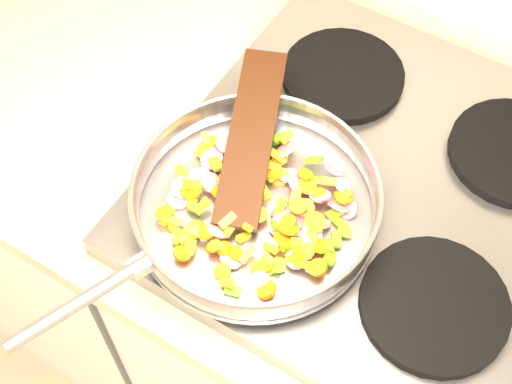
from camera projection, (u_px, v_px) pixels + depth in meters
The scene contains 7 objects.
cooktop at pixel (381, 189), 1.02m from camera, with size 0.60×0.60×0.04m, color #939399.
grate_fl at pixel (246, 205), 0.98m from camera, with size 0.19×0.19×0.02m, color black.
grate_fr at pixel (434, 305), 0.89m from camera, with size 0.19×0.19×0.02m, color black.
grate_bl at pixel (343, 75), 1.10m from camera, with size 0.19×0.19×0.02m, color black.
saute_pan at pixel (255, 201), 0.93m from camera, with size 0.37×0.51×0.06m.
vegetable_heap at pixel (259, 205), 0.94m from camera, with size 0.26×0.26×0.05m.
wooden_spatula at pixel (251, 136), 0.97m from camera, with size 0.27×0.06×0.01m, color black.
Camera 1 is at (-0.56, 1.10, 1.78)m, focal length 50.00 mm.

